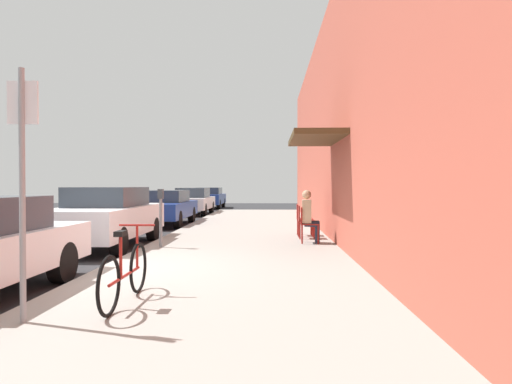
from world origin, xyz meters
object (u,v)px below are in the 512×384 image
at_px(parked_car_1, 106,216).
at_px(cafe_chair_1, 304,219).
at_px(parking_meter, 161,213).
at_px(cafe_chair_0, 307,222).
at_px(parked_car_2, 165,207).
at_px(parked_car_4, 209,197).
at_px(seated_patron_0, 309,214).
at_px(parked_car_3, 193,201).
at_px(street_sign, 22,174).
at_px(cafe_chair_2, 302,217).
at_px(bicycle_0, 125,273).

xyz_separation_m(parked_car_1, cafe_chair_1, (4.92, 0.99, -0.14)).
distance_m(parking_meter, cafe_chair_1, 3.82).
bearing_deg(parking_meter, cafe_chair_0, 14.28).
distance_m(parked_car_2, parked_car_4, 12.23).
xyz_separation_m(parked_car_4, cafe_chair_1, (4.92, -17.24, -0.10)).
bearing_deg(seated_patron_0, parked_car_3, 112.47).
height_order(parked_car_1, street_sign, street_sign).
relative_size(parked_car_1, parked_car_2, 1.00).
height_order(parked_car_1, parking_meter, parked_car_1).
height_order(parked_car_1, parked_car_4, parked_car_1).
relative_size(street_sign, cafe_chair_1, 2.99).
height_order(parked_car_3, parking_meter, parking_meter).
height_order(parked_car_2, parking_meter, parking_meter).
distance_m(parked_car_4, cafe_chair_1, 17.93).
relative_size(parked_car_4, parking_meter, 3.33).
distance_m(seated_patron_0, cafe_chair_2, 1.60).
height_order(parked_car_4, parking_meter, parking_meter).
xyz_separation_m(parked_car_4, cafe_chair_2, (4.92, -16.59, -0.10)).
relative_size(parking_meter, cafe_chair_2, 1.52).
bearing_deg(street_sign, parking_meter, 89.48).
bearing_deg(street_sign, parked_car_1, 103.47).
relative_size(parking_meter, cafe_chair_1, 1.52).
bearing_deg(parked_car_1, parked_car_2, 90.00).
xyz_separation_m(parked_car_4, seated_patron_0, (4.98, -18.18, 0.09)).
bearing_deg(cafe_chair_0, parked_car_3, 112.23).
distance_m(parked_car_1, cafe_chair_2, 5.19).
xyz_separation_m(parked_car_1, parked_car_3, (0.00, 12.09, -0.04)).
bearing_deg(parking_meter, bicycle_0, -80.88).
xyz_separation_m(parked_car_2, parked_car_3, (0.00, 6.10, 0.02)).
xyz_separation_m(street_sign, cafe_chair_2, (3.42, 7.91, -1.02)).
height_order(cafe_chair_1, cafe_chair_2, same).
xyz_separation_m(cafe_chair_0, cafe_chair_1, (-0.00, 0.93, 0.00)).
height_order(street_sign, bicycle_0, street_sign).
bearing_deg(street_sign, cafe_chair_0, 61.60).
xyz_separation_m(street_sign, seated_patron_0, (3.48, 6.32, -0.82)).
bearing_deg(cafe_chair_0, parked_car_4, 105.14).
height_order(parked_car_2, seated_patron_0, seated_patron_0).
relative_size(parked_car_3, cafe_chair_0, 5.06).
xyz_separation_m(parked_car_2, bicycle_0, (2.31, -11.51, -0.22)).
xyz_separation_m(parking_meter, street_sign, (-0.05, -5.46, 0.75)).
distance_m(parked_car_2, cafe_chair_2, 6.57).
distance_m(parked_car_2, seated_patron_0, 7.75).
distance_m(parked_car_3, bicycle_0, 17.76).
bearing_deg(cafe_chair_0, parking_meter, -165.72).
height_order(cafe_chair_0, cafe_chair_2, same).
bearing_deg(parked_car_1, cafe_chair_0, 0.67).
height_order(parked_car_1, cafe_chair_0, parked_car_1).
bearing_deg(cafe_chair_0, bicycle_0, -115.10).
height_order(street_sign, cafe_chair_0, street_sign).
relative_size(parked_car_1, cafe_chair_2, 5.06).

